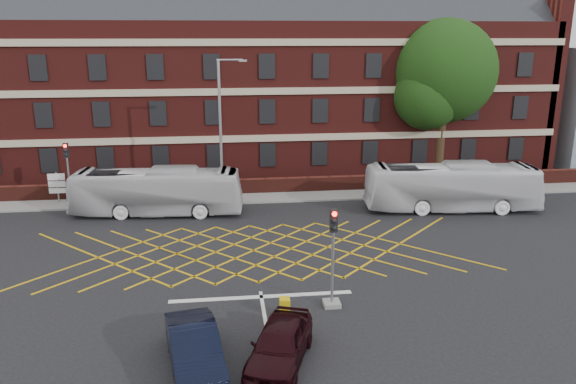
{
  "coord_description": "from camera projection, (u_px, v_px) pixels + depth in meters",
  "views": [
    {
      "loc": [
        -1.56,
        -25.81,
        11.06
      ],
      "look_at": [
        1.79,
        1.5,
        3.31
      ],
      "focal_mm": 35.0,
      "sensor_mm": 36.0,
      "label": 1
    }
  ],
  "objects": [
    {
      "name": "stop_line",
      "position": [
        261.0,
        297.0,
        24.49
      ],
      "size": [
        8.0,
        0.3,
        0.02
      ],
      "primitive_type": "cube",
      "color": "silver",
      "rests_on": "ground"
    },
    {
      "name": "traffic_light_near",
      "position": [
        333.0,
        267.0,
        23.22
      ],
      "size": [
        0.7,
        0.7,
        4.27
      ],
      "color": "slate",
      "rests_on": "ground"
    },
    {
      "name": "ground",
      "position": [
        256.0,
        265.0,
        27.84
      ],
      "size": [
        120.0,
        120.0,
        0.0
      ],
      "primitive_type": "plane",
      "color": "black",
      "rests_on": "ground"
    },
    {
      "name": "bus_right",
      "position": [
        452.0,
        187.0,
        36.23
      ],
      "size": [
        11.33,
        3.71,
        3.1
      ],
      "primitive_type": "imported",
      "rotation": [
        0.0,
        0.0,
        1.47
      ],
      "color": "silver",
      "rests_on": "ground"
    },
    {
      "name": "direction_signs",
      "position": [
        57.0,
        184.0,
        37.49
      ],
      "size": [
        1.1,
        0.16,
        2.2
      ],
      "color": "gray",
      "rests_on": "ground"
    },
    {
      "name": "car_navy",
      "position": [
        195.0,
        349.0,
        19.01
      ],
      "size": [
        2.4,
        4.88,
        1.54
      ],
      "primitive_type": "imported",
      "rotation": [
        0.0,
        0.0,
        0.17
      ],
      "color": "black",
      "rests_on": "ground"
    },
    {
      "name": "street_lamp",
      "position": [
        222.0,
        159.0,
        36.01
      ],
      "size": [
        2.25,
        1.0,
        9.6
      ],
      "color": "slate",
      "rests_on": "ground"
    },
    {
      "name": "boundary_wall",
      "position": [
        244.0,
        187.0,
        40.11
      ],
      "size": [
        56.0,
        0.5,
        1.1
      ],
      "primitive_type": "cube",
      "color": "#4C1A14",
      "rests_on": "ground"
    },
    {
      "name": "utility_cabinet",
      "position": [
        285.0,
        308.0,
        22.63
      ],
      "size": [
        0.4,
        0.44,
        0.84
      ],
      "primitive_type": "cube",
      "color": "gold",
      "rests_on": "ground"
    },
    {
      "name": "box_junction_hatching",
      "position": [
        253.0,
        250.0,
        29.75
      ],
      "size": [
        8.22,
        8.22,
        0.02
      ],
      "primitive_type": "cube",
      "rotation": [
        0.0,
        0.0,
        0.79
      ],
      "color": "#CC990C",
      "rests_on": "ground"
    },
    {
      "name": "bus_left",
      "position": [
        157.0,
        191.0,
        35.42
      ],
      "size": [
        10.87,
        3.5,
        2.98
      ],
      "primitive_type": "imported",
      "rotation": [
        0.0,
        0.0,
        1.48
      ],
      "color": "silver",
      "rests_on": "ground"
    },
    {
      "name": "victorian_building",
      "position": [
        240.0,
        74.0,
        46.76
      ],
      "size": [
        51.0,
        12.17,
        20.4
      ],
      "color": "#531715",
      "rests_on": "ground"
    },
    {
      "name": "deciduous_tree",
      "position": [
        443.0,
        79.0,
        43.07
      ],
      "size": [
        8.04,
        7.93,
        12.3
      ],
      "color": "black",
      "rests_on": "ground"
    },
    {
      "name": "traffic_light_far",
      "position": [
        69.0,
        181.0,
        36.9
      ],
      "size": [
        0.7,
        0.7,
        4.27
      ],
      "color": "slate",
      "rests_on": "ground"
    },
    {
      "name": "car_maroon",
      "position": [
        280.0,
        344.0,
        19.38
      ],
      "size": [
        3.16,
        4.76,
        1.51
      ],
      "primitive_type": "imported",
      "rotation": [
        0.0,
        0.0,
        -0.34
      ],
      "color": "black",
      "rests_on": "ground"
    },
    {
      "name": "far_pavement",
      "position": [
        245.0,
        197.0,
        39.29
      ],
      "size": [
        60.0,
        3.0,
        0.12
      ],
      "primitive_type": "cube",
      "color": "slate",
      "rests_on": "ground"
    }
  ]
}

